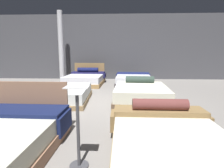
{
  "coord_description": "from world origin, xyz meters",
  "views": [
    {
      "loc": [
        0.5,
        -4.98,
        1.38
      ],
      "look_at": [
        0.28,
        0.13,
        0.54
      ],
      "focal_mm": 29.29,
      "sensor_mm": 36.0,
      "label": 1
    }
  ],
  "objects_px": {
    "price_sign": "(78,137)",
    "bed_3": "(141,94)",
    "bed_4": "(85,79)",
    "bed_5": "(133,80)",
    "bed_1": "(169,143)",
    "support_pillar": "(61,47)",
    "bed_2": "(63,94)"
  },
  "relations": [
    {
      "from": "bed_2",
      "to": "bed_5",
      "type": "distance_m",
      "value": 3.85
    },
    {
      "from": "bed_2",
      "to": "price_sign",
      "type": "bearing_deg",
      "value": -72.17
    },
    {
      "from": "bed_2",
      "to": "bed_4",
      "type": "height_order",
      "value": "bed_4"
    },
    {
      "from": "bed_3",
      "to": "bed_4",
      "type": "relative_size",
      "value": 0.93
    },
    {
      "from": "price_sign",
      "to": "support_pillar",
      "type": "xyz_separation_m",
      "value": [
        -2.48,
        7.24,
        1.36
      ]
    },
    {
      "from": "bed_4",
      "to": "bed_5",
      "type": "height_order",
      "value": "bed_4"
    },
    {
      "from": "bed_3",
      "to": "bed_1",
      "type": "bearing_deg",
      "value": -86.02
    },
    {
      "from": "support_pillar",
      "to": "bed_2",
      "type": "bearing_deg",
      "value": -72.21
    },
    {
      "from": "bed_2",
      "to": "bed_5",
      "type": "bearing_deg",
      "value": 50.95
    },
    {
      "from": "bed_4",
      "to": "support_pillar",
      "type": "relative_size",
      "value": 0.64
    },
    {
      "from": "bed_3",
      "to": "bed_5",
      "type": "distance_m",
      "value": 3.07
    },
    {
      "from": "bed_3",
      "to": "price_sign",
      "type": "bearing_deg",
      "value": -106.16
    },
    {
      "from": "price_sign",
      "to": "support_pillar",
      "type": "height_order",
      "value": "support_pillar"
    },
    {
      "from": "bed_1",
      "to": "bed_3",
      "type": "distance_m",
      "value": 2.94
    },
    {
      "from": "bed_5",
      "to": "price_sign",
      "type": "distance_m",
      "value": 6.36
    },
    {
      "from": "bed_4",
      "to": "bed_3",
      "type": "bearing_deg",
      "value": -52.3
    },
    {
      "from": "support_pillar",
      "to": "bed_4",
      "type": "bearing_deg",
      "value": -34.87
    },
    {
      "from": "bed_1",
      "to": "bed_3",
      "type": "height_order",
      "value": "bed_3"
    },
    {
      "from": "bed_4",
      "to": "bed_5",
      "type": "xyz_separation_m",
      "value": [
        2.22,
        -0.02,
        -0.03
      ]
    },
    {
      "from": "bed_3",
      "to": "bed_5",
      "type": "bearing_deg",
      "value": 92.96
    },
    {
      "from": "price_sign",
      "to": "bed_3",
      "type": "bearing_deg",
      "value": 70.73
    },
    {
      "from": "bed_2",
      "to": "bed_5",
      "type": "relative_size",
      "value": 0.99
    },
    {
      "from": "bed_2",
      "to": "support_pillar",
      "type": "distance_m",
      "value": 4.55
    },
    {
      "from": "bed_5",
      "to": "price_sign",
      "type": "xyz_separation_m",
      "value": [
        -1.12,
        -6.26,
        0.17
      ]
    },
    {
      "from": "bed_4",
      "to": "bed_2",
      "type": "bearing_deg",
      "value": -89.31
    },
    {
      "from": "bed_3",
      "to": "bed_5",
      "type": "height_order",
      "value": "bed_3"
    },
    {
      "from": "bed_2",
      "to": "bed_4",
      "type": "xyz_separation_m",
      "value": [
        0.08,
        3.11,
        0.04
      ]
    },
    {
      "from": "bed_1",
      "to": "bed_4",
      "type": "xyz_separation_m",
      "value": [
        -2.25,
        6.03,
        0.03
      ]
    },
    {
      "from": "bed_3",
      "to": "price_sign",
      "type": "height_order",
      "value": "price_sign"
    },
    {
      "from": "bed_3",
      "to": "bed_4",
      "type": "distance_m",
      "value": 3.8
    },
    {
      "from": "support_pillar",
      "to": "bed_1",
      "type": "bearing_deg",
      "value": -62.53
    },
    {
      "from": "bed_1",
      "to": "bed_5",
      "type": "xyz_separation_m",
      "value": [
        -0.04,
        6.02,
        0.0
      ]
    }
  ]
}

